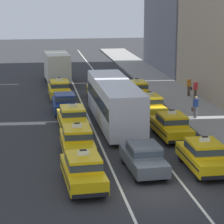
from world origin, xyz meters
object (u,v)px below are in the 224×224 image
taxi_left_second (77,140)px  taxi_right_nearest (203,155)px  box_truck_left_sixth (57,67)px  pedestrian_near_crosswalk (195,90)px  taxi_left_fifth (59,89)px  taxi_right_third (149,105)px  taxi_center_third (99,90)px  pedestrian_by_storefront (189,87)px  taxi_right_fourth (136,90)px  bus_center_second (114,101)px  sedan_left_fourth (64,103)px  pedestrian_mid_block (195,107)px  sedan_center_nearest (144,157)px  taxi_left_nearest (83,170)px  taxi_right_second (171,125)px  taxi_left_third (72,118)px

taxi_left_second → taxi_right_nearest: (6.48, -3.88, 0.00)m
box_truck_left_sixth → pedestrian_near_crosswalk: bearing=-42.9°
taxi_left_fifth → taxi_right_third: same height
taxi_left_fifth → taxi_center_third: (3.45, -1.03, 0.00)m
box_truck_left_sixth → taxi_right_third: 16.50m
taxi_left_second → pedestrian_by_storefront: taxi_left_second is taller
taxi_left_fifth → taxi_right_fourth: same height
bus_center_second → pedestrian_near_crosswalk: bearing=40.1°
taxi_right_nearest → pedestrian_by_storefront: bearing=75.1°
sedan_left_fourth → taxi_right_fourth: (6.63, 4.10, 0.03)m
bus_center_second → pedestrian_mid_block: size_ratio=6.80×
taxi_center_third → taxi_right_third: same height
taxi_center_third → sedan_center_nearest: bearing=-90.1°
pedestrian_mid_block → taxi_left_fifth: bearing=136.5°
taxi_left_nearest → pedestrian_near_crosswalk: 21.64m
bus_center_second → taxi_center_third: (0.06, 8.90, -0.94)m
taxi_left_second → pedestrian_mid_block: bearing=35.9°
sedan_center_nearest → pedestrian_mid_block: size_ratio=2.65×
sedan_left_fourth → sedan_center_nearest: 14.48m
taxi_left_fifth → pedestrian_mid_block: bearing=-43.5°
taxi_right_second → pedestrian_near_crosswalk: bearing=64.6°
box_truck_left_sixth → pedestrian_mid_block: bearing=-60.6°
taxi_left_nearest → sedan_left_fourth: 15.69m
bus_center_second → sedan_center_nearest: bearing=-89.8°
taxi_left_third → taxi_right_nearest: same height
taxi_left_third → taxi_right_nearest: bearing=-55.9°
taxi_left_nearest → taxi_right_nearest: (6.63, 1.30, 0.00)m
taxi_center_third → pedestrian_by_storefront: size_ratio=2.70×
taxi_left_fifth → taxi_right_nearest: same height
box_truck_left_sixth → taxi_right_second: size_ratio=1.53×
taxi_right_nearest → taxi_right_second: (-0.08, 6.27, 0.00)m
taxi_right_third → bus_center_second: bearing=-141.6°
taxi_left_third → taxi_right_second: 6.95m
pedestrian_by_storefront → bus_center_second: bearing=-133.4°
sedan_left_fourth → sedan_center_nearest: (3.33, -14.10, 0.00)m
sedan_left_fourth → taxi_left_nearest: bearing=-90.3°
sedan_left_fourth → pedestrian_mid_block: pedestrian_mid_block is taller
sedan_left_fourth → pedestrian_mid_block: (9.57, -3.64, 0.13)m
pedestrian_by_storefront → pedestrian_mid_block: bearing=-103.8°
taxi_left_fifth → box_truck_left_sixth: box_truck_left_sixth is taller
taxi_left_nearest → taxi_right_second: bearing=49.1°
taxi_right_second → pedestrian_by_storefront: 13.40m
taxi_left_third → box_truck_left_sixth: bearing=90.6°
sedan_center_nearest → taxi_right_third: 12.50m
pedestrian_mid_block → pedestrian_by_storefront: 8.17m
taxi_right_fourth → pedestrian_mid_block: bearing=-69.2°
box_truck_left_sixth → taxi_right_nearest: size_ratio=1.55×
taxi_left_nearest → sedan_left_fourth: taxi_left_nearest is taller
taxi_left_third → sedan_center_nearest: taxi_left_third is taller
taxi_left_nearest → taxi_left_fifth: 21.22m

